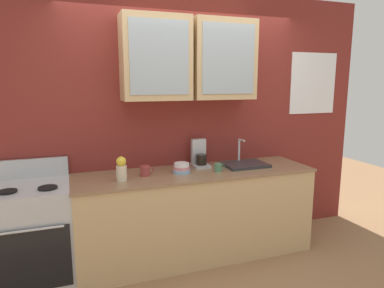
{
  "coord_description": "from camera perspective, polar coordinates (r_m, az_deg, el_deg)",
  "views": [
    {
      "loc": [
        -1.16,
        -3.13,
        1.79
      ],
      "look_at": [
        -0.04,
        0.0,
        1.18
      ],
      "focal_mm": 32.02,
      "sensor_mm": 36.0,
      "label": 1
    }
  ],
  "objects": [
    {
      "name": "back_wall_unit",
      "position": [
        3.67,
        -1.06,
        5.92
      ],
      "size": [
        4.35,
        0.42,
        2.72
      ],
      "color": "maroon",
      "rests_on": "ground_plane"
    },
    {
      "name": "bowl_stack",
      "position": [
        3.39,
        -1.75,
        -4.05
      ],
      "size": [
        0.17,
        0.17,
        0.1
      ],
      "color": "#8CB7E0",
      "rests_on": "counter"
    },
    {
      "name": "vase",
      "position": [
        3.17,
        -11.67,
        -4.08
      ],
      "size": [
        0.09,
        0.09,
        0.22
      ],
      "color": "beige",
      "rests_on": "counter"
    },
    {
      "name": "counter",
      "position": [
        3.6,
        0.67,
        -11.49
      ],
      "size": [
        2.41,
        0.68,
        0.9
      ],
      "color": "tan",
      "rests_on": "ground_plane"
    },
    {
      "name": "ground_plane",
      "position": [
        3.79,
        0.65,
        -17.83
      ],
      "size": [
        10.0,
        10.0,
        0.0
      ],
      "primitive_type": "plane",
      "color": "#936B47"
    },
    {
      "name": "cup_near_bowls",
      "position": [
        3.31,
        -7.81,
        -4.44
      ],
      "size": [
        0.13,
        0.09,
        0.1
      ],
      "color": "#993838",
      "rests_on": "counter"
    },
    {
      "name": "stove_range",
      "position": [
        3.42,
        -24.85,
        -13.57
      ],
      "size": [
        0.67,
        0.68,
        1.08
      ],
      "color": "silver",
      "rests_on": "ground_plane"
    },
    {
      "name": "coffee_maker",
      "position": [
        3.63,
        1.29,
        -2.09
      ],
      "size": [
        0.17,
        0.2,
        0.29
      ],
      "color": "#B7B7BC",
      "rests_on": "counter"
    },
    {
      "name": "cup_near_sink",
      "position": [
        3.45,
        4.4,
        -3.9
      ],
      "size": [
        0.11,
        0.07,
        0.08
      ],
      "color": "#4C7F59",
      "rests_on": "counter"
    },
    {
      "name": "sink_faucet",
      "position": [
        3.71,
        8.75,
        -3.29
      ],
      "size": [
        0.45,
        0.34,
        0.28
      ],
      "color": "#2D2D30",
      "rests_on": "counter"
    }
  ]
}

